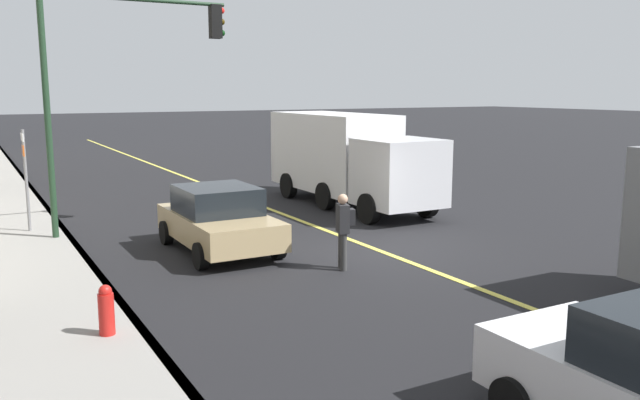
# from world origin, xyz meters

# --- Properties ---
(ground) EXTENTS (200.00, 200.00, 0.00)m
(ground) POSITION_xyz_m (0.00, 0.00, 0.00)
(ground) COLOR black
(sidewalk_slab) EXTENTS (80.00, 2.85, 0.15)m
(sidewalk_slab) POSITION_xyz_m (0.00, 7.77, 0.07)
(sidewalk_slab) COLOR gray
(sidewalk_slab) RESTS_ON ground
(curb_edge) EXTENTS (80.00, 0.16, 0.15)m
(curb_edge) POSITION_xyz_m (0.00, 6.43, 0.07)
(curb_edge) COLOR slate
(curb_edge) RESTS_ON ground
(lane_stripe_center) EXTENTS (80.00, 0.16, 0.01)m
(lane_stripe_center) POSITION_xyz_m (0.00, 0.00, 0.01)
(lane_stripe_center) COLOR #D8CC4C
(lane_stripe_center) RESTS_ON ground
(car_tan) EXTENTS (4.05, 2.06, 1.57)m
(car_tan) POSITION_xyz_m (1.68, 3.40, 0.79)
(car_tan) COLOR tan
(car_tan) RESTS_ON ground
(truck_white) EXTENTS (7.69, 2.40, 3.05)m
(truck_white) POSITION_xyz_m (5.60, -2.61, 1.64)
(truck_white) COLOR silver
(truck_white) RESTS_ON ground
(pedestrian_with_backpack) EXTENTS (0.44, 0.44, 1.66)m
(pedestrian_with_backpack) POSITION_xyz_m (-1.19, 1.61, 0.97)
(pedestrian_with_backpack) COLOR #383838
(pedestrian_with_backpack) RESTS_ON ground
(traffic_light_mast) EXTENTS (0.28, 4.79, 6.45)m
(traffic_light_mast) POSITION_xyz_m (4.49, 5.02, 4.43)
(traffic_light_mast) COLOR #1E3823
(traffic_light_mast) RESTS_ON ground
(street_sign_post) EXTENTS (0.60, 0.08, 2.84)m
(street_sign_post) POSITION_xyz_m (5.65, 7.25, 1.67)
(street_sign_post) COLOR slate
(street_sign_post) RESTS_ON ground
(fire_hydrant) EXTENTS (0.24, 0.24, 0.94)m
(fire_hydrant) POSITION_xyz_m (-3.02, 6.95, 0.47)
(fire_hydrant) COLOR red
(fire_hydrant) RESTS_ON ground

